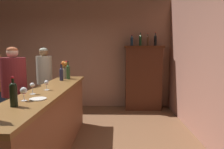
% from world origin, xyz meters
% --- Properties ---
extents(wall_back, '(5.70, 0.12, 2.97)m').
position_xyz_m(wall_back, '(0.00, 2.87, 1.48)').
color(wall_back, tan).
rests_on(wall_back, ground).
extents(bar_counter, '(0.53, 3.01, 1.03)m').
position_xyz_m(bar_counter, '(0.35, -0.00, 0.52)').
color(bar_counter, brown).
rests_on(bar_counter, ground).
extents(display_cabinet, '(1.03, 0.45, 1.71)m').
position_xyz_m(display_cabinet, '(2.04, 2.56, 0.89)').
color(display_cabinet, '#4B2414').
rests_on(display_cabinet, ground).
extents(wine_bottle_riesling, '(0.07, 0.07, 0.30)m').
position_xyz_m(wine_bottle_riesling, '(0.30, -0.85, 1.16)').
color(wine_bottle_riesling, black).
rests_on(wine_bottle_riesling, bar_counter).
extents(wine_bottle_syrah, '(0.07, 0.07, 0.35)m').
position_xyz_m(wine_bottle_syrah, '(0.38, 1.09, 1.18)').
color(wine_bottle_syrah, '#2B4C28').
rests_on(wine_bottle_syrah, bar_counter).
extents(wine_bottle_pinot, '(0.07, 0.07, 0.31)m').
position_xyz_m(wine_bottle_pinot, '(0.29, 0.90, 1.16)').
color(wine_bottle_pinot, '#22243D').
rests_on(wine_bottle_pinot, bar_counter).
extents(wine_glass_front, '(0.07, 0.07, 0.15)m').
position_xyz_m(wine_glass_front, '(0.25, -0.28, 1.13)').
color(wine_glass_front, white).
rests_on(wine_glass_front, bar_counter).
extents(wine_glass_mid, '(0.07, 0.07, 0.15)m').
position_xyz_m(wine_glass_mid, '(0.30, -0.63, 1.13)').
color(wine_glass_mid, white).
rests_on(wine_glass_mid, bar_counter).
extents(wine_glass_rear, '(0.07, 0.07, 0.14)m').
position_xyz_m(wine_glass_rear, '(0.33, -0.01, 1.12)').
color(wine_glass_rear, white).
rests_on(wine_glass_rear, bar_counter).
extents(flower_arrangement, '(0.14, 0.14, 0.36)m').
position_xyz_m(flower_arrangement, '(0.28, 1.18, 1.19)').
color(flower_arrangement, tan).
rests_on(flower_arrangement, bar_counter).
extents(cheese_plate, '(0.19, 0.19, 0.01)m').
position_xyz_m(cheese_plate, '(0.43, -0.56, 1.03)').
color(cheese_plate, white).
rests_on(cheese_plate, bar_counter).
extents(display_bottle_left, '(0.07, 0.07, 0.29)m').
position_xyz_m(display_bottle_left, '(1.73, 2.56, 1.85)').
color(display_bottle_left, '#182B3F').
rests_on(display_bottle_left, display_cabinet).
extents(display_bottle_midleft, '(0.07, 0.07, 0.34)m').
position_xyz_m(display_bottle_midleft, '(1.95, 2.56, 1.87)').
color(display_bottle_midleft, '#123317').
rests_on(display_bottle_midleft, display_cabinet).
extents(display_bottle_center, '(0.06, 0.06, 0.32)m').
position_xyz_m(display_bottle_center, '(2.15, 2.56, 1.85)').
color(display_bottle_center, '#4B2C19').
rests_on(display_bottle_center, display_cabinet).
extents(display_bottle_midright, '(0.07, 0.07, 0.35)m').
position_xyz_m(display_bottle_midright, '(2.34, 2.56, 1.87)').
color(display_bottle_midright, black).
rests_on(display_bottle_midright, display_cabinet).
extents(patron_in_grey, '(0.33, 0.33, 1.65)m').
position_xyz_m(patron_in_grey, '(-0.27, 1.57, 0.91)').
color(patron_in_grey, '#9F9991').
rests_on(patron_in_grey, ground).
extents(patron_in_navy, '(0.38, 0.38, 1.64)m').
position_xyz_m(patron_in_navy, '(-0.33, 0.36, 0.89)').
color(patron_in_navy, '#3E6654').
rests_on(patron_in_navy, ground).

